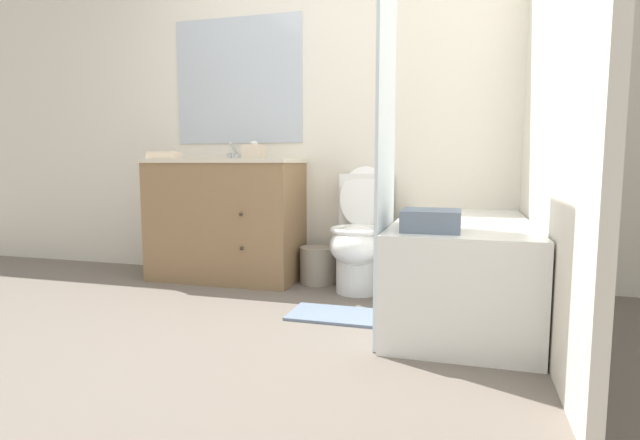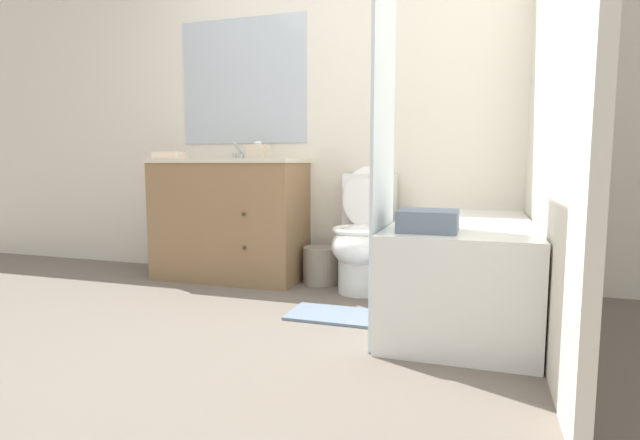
# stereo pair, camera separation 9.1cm
# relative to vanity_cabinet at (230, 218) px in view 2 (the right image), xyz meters

# --- Properties ---
(ground_plane) EXTENTS (14.00, 14.00, 0.00)m
(ground_plane) POSITION_rel_vanity_cabinet_xyz_m (0.74, -1.28, -0.45)
(ground_plane) COLOR #6B6056
(wall_back) EXTENTS (8.00, 0.06, 2.50)m
(wall_back) POSITION_rel_vanity_cabinet_xyz_m (0.73, 0.28, 0.80)
(wall_back) COLOR silver
(wall_back) RESTS_ON ground_plane
(wall_right) EXTENTS (0.05, 2.53, 2.50)m
(wall_right) POSITION_rel_vanity_cabinet_xyz_m (2.05, -0.51, 0.80)
(wall_right) COLOR silver
(wall_right) RESTS_ON ground_plane
(vanity_cabinet) EXTENTS (1.10, 0.54, 0.88)m
(vanity_cabinet) POSITION_rel_vanity_cabinet_xyz_m (0.00, 0.00, 0.00)
(vanity_cabinet) COLOR olive
(vanity_cabinet) RESTS_ON ground_plane
(sink_faucet) EXTENTS (0.14, 0.12, 0.12)m
(sink_faucet) POSITION_rel_vanity_cabinet_xyz_m (-0.00, 0.18, 0.47)
(sink_faucet) COLOR silver
(sink_faucet) RESTS_ON vanity_cabinet
(toilet) EXTENTS (0.35, 0.62, 0.83)m
(toilet) POSITION_rel_vanity_cabinet_xyz_m (1.02, -0.07, -0.09)
(toilet) COLOR white
(toilet) RESTS_ON ground_plane
(bathtub) EXTENTS (0.70, 1.42, 0.54)m
(bathtub) POSITION_rel_vanity_cabinet_xyz_m (1.66, -0.46, -0.18)
(bathtub) COLOR white
(bathtub) RESTS_ON ground_plane
(shower_curtain) EXTENTS (0.01, 0.51, 1.92)m
(shower_curtain) POSITION_rel_vanity_cabinet_xyz_m (1.30, -0.89, 0.52)
(shower_curtain) COLOR silver
(shower_curtain) RESTS_ON ground_plane
(wastebasket) EXTENTS (0.26, 0.26, 0.26)m
(wastebasket) POSITION_rel_vanity_cabinet_xyz_m (0.69, 0.05, -0.32)
(wastebasket) COLOR gray
(wastebasket) RESTS_ON ground_plane
(tissue_box) EXTENTS (0.13, 0.14, 0.13)m
(tissue_box) POSITION_rel_vanity_cabinet_xyz_m (0.21, 0.04, 0.48)
(tissue_box) COLOR beige
(tissue_box) RESTS_ON vanity_cabinet
(hand_towel_folded) EXTENTS (0.21, 0.14, 0.05)m
(hand_towel_folded) POSITION_rel_vanity_cabinet_xyz_m (-0.40, -0.14, 0.46)
(hand_towel_folded) COLOR beige
(hand_towel_folded) RESTS_ON vanity_cabinet
(bath_towel_folded) EXTENTS (0.26, 0.25, 0.10)m
(bath_towel_folded) POSITION_rel_vanity_cabinet_xyz_m (1.52, -0.95, 0.14)
(bath_towel_folded) COLOR slate
(bath_towel_folded) RESTS_ON bathtub
(bath_mat) EXTENTS (0.50, 0.32, 0.02)m
(bath_mat) POSITION_rel_vanity_cabinet_xyz_m (0.99, -0.66, -0.44)
(bath_mat) COLOR slate
(bath_mat) RESTS_ON ground_plane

